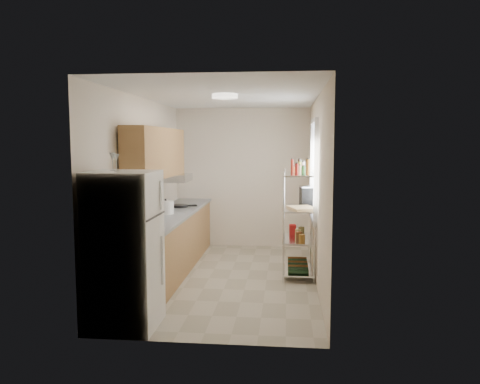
{
  "coord_description": "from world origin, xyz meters",
  "views": [
    {
      "loc": [
        0.82,
        -6.54,
        1.95
      ],
      "look_at": [
        0.15,
        0.25,
        1.24
      ],
      "focal_mm": 35.0,
      "sensor_mm": 36.0,
      "label": 1
    }
  ],
  "objects_px": {
    "refrigerator": "(124,250)",
    "cutting_board": "(302,208)",
    "rice_cooker": "(166,207)",
    "espresso_machine": "(306,196)",
    "frying_pan_large": "(180,206)"
  },
  "relations": [
    {
      "from": "refrigerator",
      "to": "cutting_board",
      "type": "relative_size",
      "value": 3.75
    },
    {
      "from": "rice_cooker",
      "to": "espresso_machine",
      "type": "bearing_deg",
      "value": 9.49
    },
    {
      "from": "rice_cooker",
      "to": "frying_pan_large",
      "type": "relative_size",
      "value": 1.0
    },
    {
      "from": "frying_pan_large",
      "to": "cutting_board",
      "type": "relative_size",
      "value": 0.55
    },
    {
      "from": "frying_pan_large",
      "to": "espresso_machine",
      "type": "distance_m",
      "value": 2.09
    },
    {
      "from": "refrigerator",
      "to": "rice_cooker",
      "type": "height_order",
      "value": "refrigerator"
    },
    {
      "from": "cutting_board",
      "to": "refrigerator",
      "type": "bearing_deg",
      "value": -134.05
    },
    {
      "from": "frying_pan_large",
      "to": "espresso_machine",
      "type": "height_order",
      "value": "espresso_machine"
    },
    {
      "from": "rice_cooker",
      "to": "frying_pan_large",
      "type": "xyz_separation_m",
      "value": [
        0.04,
        0.74,
        -0.08
      ]
    },
    {
      "from": "refrigerator",
      "to": "frying_pan_large",
      "type": "bearing_deg",
      "value": 91.01
    },
    {
      "from": "frying_pan_large",
      "to": "rice_cooker",
      "type": "bearing_deg",
      "value": -117.37
    },
    {
      "from": "refrigerator",
      "to": "cutting_board",
      "type": "distance_m",
      "value": 2.78
    },
    {
      "from": "frying_pan_large",
      "to": "espresso_machine",
      "type": "relative_size",
      "value": 0.83
    },
    {
      "from": "refrigerator",
      "to": "cutting_board",
      "type": "height_order",
      "value": "refrigerator"
    },
    {
      "from": "rice_cooker",
      "to": "cutting_board",
      "type": "height_order",
      "value": "rice_cooker"
    }
  ]
}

